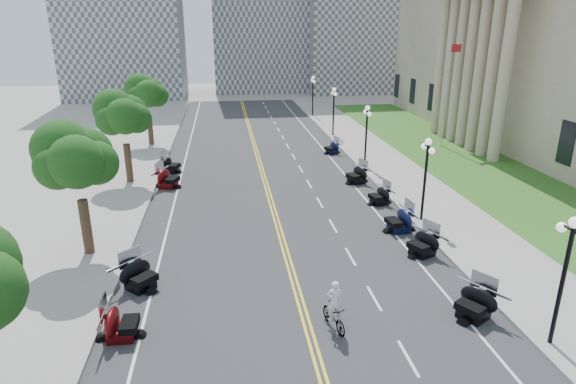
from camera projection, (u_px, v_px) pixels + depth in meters
name	position (u px, v px, depth m)	size (l,w,h in m)	color
ground	(288.00, 261.00, 24.08)	(160.00, 160.00, 0.00)	gray
road	(269.00, 195.00, 33.44)	(16.00, 90.00, 0.01)	#333335
centerline_yellow_a	(267.00, 195.00, 33.43)	(0.12, 90.00, 0.00)	yellow
centerline_yellow_b	(271.00, 195.00, 33.46)	(0.12, 90.00, 0.00)	yellow
edge_line_north	(358.00, 191.00, 34.25)	(0.12, 90.00, 0.00)	white
edge_line_south	(175.00, 199.00, 32.63)	(0.12, 90.00, 0.00)	white
lane_dash_4	(408.00, 358.00, 16.99)	(0.12, 2.00, 0.00)	white
lane_dash_5	(374.00, 298.00, 20.73)	(0.12, 2.00, 0.00)	white
lane_dash_6	(350.00, 256.00, 24.48)	(0.12, 2.00, 0.00)	white
lane_dash_7	(333.00, 226.00, 28.23)	(0.12, 2.00, 0.00)	white
lane_dash_8	(320.00, 202.00, 31.97)	(0.12, 2.00, 0.00)	white
lane_dash_9	(309.00, 184.00, 35.72)	(0.12, 2.00, 0.00)	white
lane_dash_10	(301.00, 169.00, 39.46)	(0.12, 2.00, 0.00)	white
lane_dash_11	(294.00, 157.00, 43.21)	(0.12, 2.00, 0.00)	white
lane_dash_12	(288.00, 146.00, 46.96)	(0.12, 2.00, 0.00)	white
lane_dash_13	(283.00, 137.00, 50.70)	(0.12, 2.00, 0.00)	white
lane_dash_14	(278.00, 130.00, 54.45)	(0.12, 2.00, 0.00)	white
lane_dash_15	(275.00, 123.00, 58.20)	(0.12, 2.00, 0.00)	white
lane_dash_16	(271.00, 117.00, 61.94)	(0.12, 2.00, 0.00)	white
lane_dash_17	(268.00, 112.00, 65.69)	(0.12, 2.00, 0.00)	white
lane_dash_18	(266.00, 107.00, 69.43)	(0.12, 2.00, 0.00)	white
lane_dash_19	(263.00, 103.00, 73.18)	(0.12, 2.00, 0.00)	white
sidewalk_north	(413.00, 187.00, 34.75)	(5.00, 90.00, 0.15)	#9E9991
sidewalk_south	(113.00, 201.00, 32.09)	(5.00, 90.00, 0.15)	#9E9991
lawn	(454.00, 156.00, 43.13)	(9.00, 60.00, 0.10)	#356023
distant_block_a	(122.00, 13.00, 75.62)	(18.00, 14.00, 26.00)	gray
distant_block_b	(259.00, 2.00, 83.37)	(16.00, 12.00, 30.00)	gray
distant_block_c	(363.00, 27.00, 84.14)	(20.00, 14.00, 22.00)	gray
street_lamp_1	(562.00, 283.00, 16.82)	(0.50, 1.20, 4.90)	black
street_lamp_2	(425.00, 180.00, 28.06)	(0.50, 1.20, 4.90)	black
street_lamp_3	(366.00, 136.00, 39.30)	(0.50, 1.20, 4.90)	black
street_lamp_4	(333.00, 112.00, 50.54)	(0.50, 1.20, 4.90)	black
street_lamp_5	(313.00, 96.00, 61.78)	(0.50, 1.20, 4.90)	black
flagpole	(446.00, 95.00, 45.32)	(1.10, 0.20, 10.00)	silver
tree_2	(77.00, 166.00, 23.14)	(4.80, 4.80, 9.20)	#235619
tree_3	(124.00, 120.00, 34.37)	(4.80, 4.80, 9.20)	#235619
tree_4	(147.00, 97.00, 45.61)	(4.80, 4.80, 9.20)	#235619
motorcycle_n_4	(475.00, 302.00, 19.15)	(2.02, 2.02, 1.41)	black
motorcycle_n_5	(423.00, 243.00, 24.45)	(1.98, 1.98, 1.39)	black
motorcycle_n_6	(399.00, 219.00, 27.29)	(2.09, 2.09, 1.46)	black
motorcycle_n_7	(379.00, 195.00, 31.52)	(1.84, 1.84, 1.29)	black
motorcycle_n_8	(357.00, 174.00, 35.73)	(2.02, 2.02, 1.42)	black
motorcycle_n_10	(332.00, 147.00, 44.04)	(1.77, 1.77, 1.24)	black
motorcycle_s_4	(120.00, 322.00, 17.92)	(1.96, 1.96, 1.37)	#590A0C
motorcycle_s_5	(139.00, 274.00, 21.30)	(2.05, 2.05, 1.43)	black
motorcycle_s_8	(168.00, 177.00, 34.74)	(2.18, 2.18, 1.53)	#590A0C
motorcycle_s_9	(171.00, 164.00, 38.30)	(2.00, 2.00, 1.40)	black
bicycle	(334.00, 317.00, 18.51)	(0.49, 1.74, 1.05)	#A51414
cyclist_rider	(335.00, 285.00, 18.06)	(0.63, 0.41, 1.72)	silver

